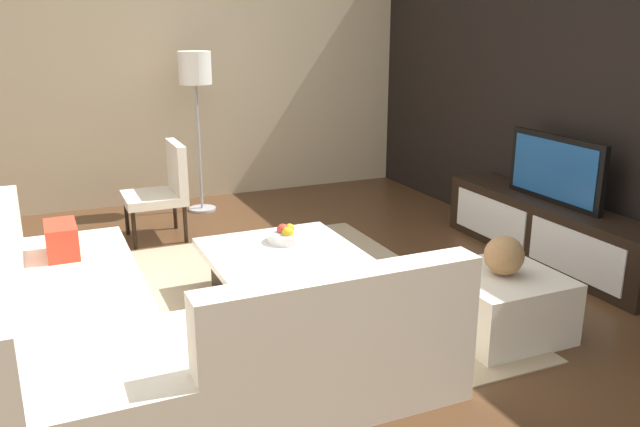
# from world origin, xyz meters

# --- Properties ---
(ground_plane) EXTENTS (14.00, 14.00, 0.00)m
(ground_plane) POSITION_xyz_m (0.00, 0.00, 0.00)
(ground_plane) COLOR #4C301C
(feature_wall_back) EXTENTS (6.40, 0.12, 2.80)m
(feature_wall_back) POSITION_xyz_m (0.00, 2.70, 1.40)
(feature_wall_back) COLOR black
(feature_wall_back) RESTS_ON ground
(side_wall_left) EXTENTS (0.12, 5.20, 2.80)m
(side_wall_left) POSITION_xyz_m (-3.20, 0.20, 1.40)
(side_wall_left) COLOR #C6B28E
(side_wall_left) RESTS_ON ground
(area_rug) EXTENTS (2.97, 2.62, 0.01)m
(area_rug) POSITION_xyz_m (-0.10, 0.00, 0.01)
(area_rug) COLOR tan
(area_rug) RESTS_ON ground
(media_console) EXTENTS (2.17, 0.44, 0.50)m
(media_console) POSITION_xyz_m (0.00, 2.40, 0.25)
(media_console) COLOR black
(media_console) RESTS_ON ground
(television) EXTENTS (1.00, 0.06, 0.54)m
(television) POSITION_xyz_m (0.00, 2.40, 0.77)
(television) COLOR black
(television) RESTS_ON media_console
(sectional_couch) EXTENTS (2.54, 2.29, 0.80)m
(sectional_couch) POSITION_xyz_m (0.52, -0.92, 0.27)
(sectional_couch) COLOR beige
(sectional_couch) RESTS_ON ground
(coffee_table) EXTENTS (1.06, 1.02, 0.38)m
(coffee_table) POSITION_xyz_m (-0.10, 0.10, 0.20)
(coffee_table) COLOR black
(coffee_table) RESTS_ON ground
(accent_chair_near) EXTENTS (0.53, 0.53, 0.87)m
(accent_chair_near) POSITION_xyz_m (-1.88, -0.37, 0.49)
(accent_chair_near) COLOR black
(accent_chair_near) RESTS_ON ground
(floor_lamp) EXTENTS (0.33, 0.33, 1.62)m
(floor_lamp) POSITION_xyz_m (-2.62, 0.14, 1.37)
(floor_lamp) COLOR #A5A5AA
(floor_lamp) RESTS_ON ground
(ottoman) EXTENTS (0.70, 0.70, 0.40)m
(ottoman) POSITION_xyz_m (0.90, 1.18, 0.20)
(ottoman) COLOR beige
(ottoman) RESTS_ON ground
(fruit_bowl) EXTENTS (0.28, 0.28, 0.13)m
(fruit_bowl) POSITION_xyz_m (-0.28, 0.20, 0.43)
(fruit_bowl) COLOR silver
(fruit_bowl) RESTS_ON coffee_table
(decorative_ball) EXTENTS (0.25, 0.25, 0.25)m
(decorative_ball) POSITION_xyz_m (0.90, 1.18, 0.52)
(decorative_ball) COLOR #997247
(decorative_ball) RESTS_ON ottoman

